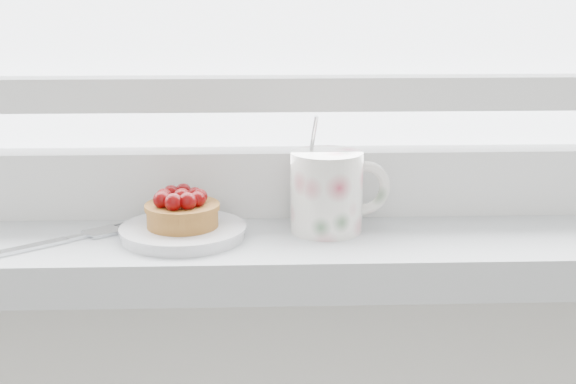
{
  "coord_description": "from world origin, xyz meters",
  "views": [
    {
      "loc": [
        0.0,
        1.13,
        1.18
      ],
      "look_at": [
        0.03,
        1.88,
        0.99
      ],
      "focal_mm": 50.0,
      "sensor_mm": 36.0,
      "label": 1
    }
  ],
  "objects_px": {
    "saucer": "(183,232)",
    "raspberry_tart": "(182,210)",
    "fork": "(48,243)",
    "floral_mug": "(329,190)"
  },
  "relations": [
    {
      "from": "saucer",
      "to": "floral_mug",
      "type": "relative_size",
      "value": 1.06
    },
    {
      "from": "saucer",
      "to": "raspberry_tart",
      "type": "relative_size",
      "value": 1.7
    },
    {
      "from": "fork",
      "to": "raspberry_tart",
      "type": "bearing_deg",
      "value": 8.18
    },
    {
      "from": "floral_mug",
      "to": "fork",
      "type": "relative_size",
      "value": 0.63
    },
    {
      "from": "saucer",
      "to": "raspberry_tart",
      "type": "bearing_deg",
      "value": -148.76
    },
    {
      "from": "raspberry_tart",
      "to": "fork",
      "type": "relative_size",
      "value": 0.4
    },
    {
      "from": "saucer",
      "to": "fork",
      "type": "distance_m",
      "value": 0.13
    },
    {
      "from": "saucer",
      "to": "fork",
      "type": "relative_size",
      "value": 0.67
    },
    {
      "from": "saucer",
      "to": "floral_mug",
      "type": "distance_m",
      "value": 0.15
    },
    {
      "from": "saucer",
      "to": "raspberry_tart",
      "type": "height_order",
      "value": "raspberry_tart"
    }
  ]
}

